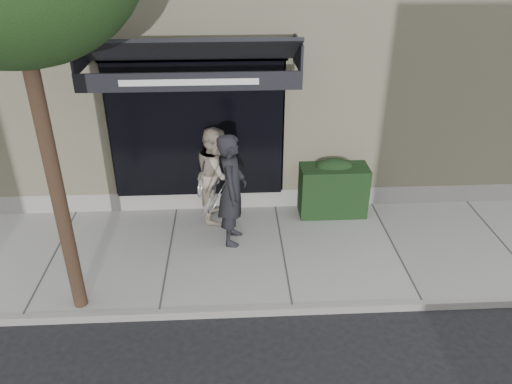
{
  "coord_description": "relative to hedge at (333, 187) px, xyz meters",
  "views": [
    {
      "loc": [
        -0.86,
        -7.29,
        5.2
      ],
      "look_at": [
        -0.44,
        0.6,
        0.95
      ],
      "focal_mm": 35.0,
      "sensor_mm": 36.0,
      "label": 1
    }
  ],
  "objects": [
    {
      "name": "curb",
      "position": [
        -1.1,
        -2.8,
        -0.59
      ],
      "size": [
        20.0,
        0.1,
        0.14
      ],
      "primitive_type": "cube",
      "color": "gray",
      "rests_on": "ground"
    },
    {
      "name": "pedestrian_front",
      "position": [
        -1.97,
        -0.92,
        0.49
      ],
      "size": [
        0.82,
        0.91,
        2.06
      ],
      "color": "black",
      "rests_on": "sidewalk"
    },
    {
      "name": "pedestrian_back",
      "position": [
        -2.27,
        -0.06,
        0.39
      ],
      "size": [
        0.76,
        1.0,
        1.85
      ],
      "color": "#B2A28E",
      "rests_on": "sidewalk"
    },
    {
      "name": "sidewalk",
      "position": [
        -1.1,
        -1.25,
        -0.6
      ],
      "size": [
        20.0,
        3.0,
        0.12
      ],
      "primitive_type": "cube",
      "color": "#9A9A95",
      "rests_on": "ground"
    },
    {
      "name": "ground",
      "position": [
        -1.1,
        -1.25,
        -0.66
      ],
      "size": [
        80.0,
        80.0,
        0.0
      ],
      "primitive_type": "plane",
      "color": "black",
      "rests_on": "ground"
    },
    {
      "name": "hedge",
      "position": [
        0.0,
        0.0,
        0.0
      ],
      "size": [
        1.3,
        0.7,
        1.14
      ],
      "color": "black",
      "rests_on": "sidewalk"
    },
    {
      "name": "building_facade",
      "position": [
        -1.11,
        3.71,
        2.08
      ],
      "size": [
        14.3,
        8.04,
        5.64
      ],
      "color": "beige",
      "rests_on": "ground"
    }
  ]
}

